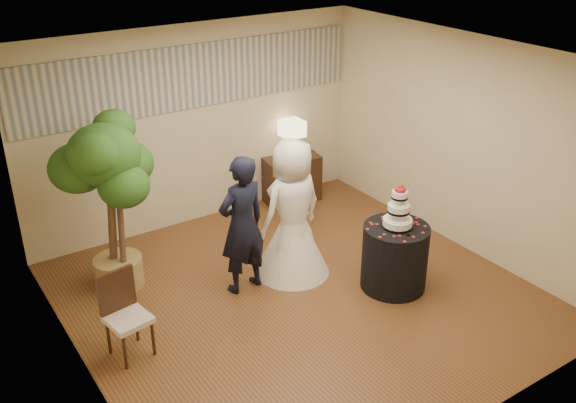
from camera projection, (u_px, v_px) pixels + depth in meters
floor at (300, 296)px, 7.57m from camera, size 5.00×5.00×0.00m
ceiling at (302, 59)px, 6.36m from camera, size 5.00×5.00×0.00m
wall_back at (197, 126)px, 8.84m from camera, size 5.00×0.06×2.80m
wall_front at (480, 295)px, 5.09m from camera, size 5.00×0.06×2.80m
wall_left at (71, 252)px, 5.71m from camera, size 0.06×5.00×2.80m
wall_right at (461, 143)px, 8.22m from camera, size 0.06×5.00×2.80m
mural_border at (195, 76)px, 8.52m from camera, size 4.90×0.02×0.85m
groom at (242, 225)px, 7.37m from camera, size 0.66×0.47×1.70m
bride at (292, 209)px, 7.69m from camera, size 1.03×1.03×1.75m
cake_table at (395, 257)px, 7.59m from camera, size 0.87×0.87×0.80m
wedding_cake at (399, 206)px, 7.30m from camera, size 0.35×0.35×0.54m
console at (292, 179)px, 9.80m from camera, size 0.90×0.51×0.71m
table_lamp at (292, 139)px, 9.52m from camera, size 0.31×0.31×0.58m
ficus_tree at (110, 205)px, 7.32m from camera, size 1.39×1.39×2.16m
side_chair at (128, 317)px, 6.42m from camera, size 0.49×0.50×0.92m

